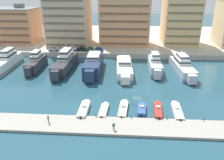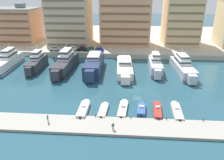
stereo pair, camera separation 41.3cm
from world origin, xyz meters
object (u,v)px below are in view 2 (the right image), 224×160
(yacht_white_far_left, at_px, (8,61))
(motorboat_blue_center_left, at_px, (141,109))
(yacht_ivory_center, at_px, (124,67))
(car_white_left, at_px, (64,48))
(motorboat_red_center, at_px, (157,110))
(motorboat_cream_mid_left, at_px, (123,109))
(car_green_center, at_px, (91,49))
(motorboat_white_far_left, at_px, (84,109))
(motorboat_cream_left, at_px, (103,110))
(car_blue_center_right, at_px, (99,49))
(car_silver_far_left, at_px, (55,48))
(motorboat_cream_center_right, at_px, (177,111))
(yacht_silver_center_right, at_px, (155,65))
(pedestrian_near_edge, at_px, (113,126))
(pedestrian_mid_deck, at_px, (48,118))
(yacht_charcoal_mid_left, at_px, (65,63))
(car_white_mid_left, at_px, (73,48))
(yacht_navy_center_left, at_px, (94,64))
(yacht_silver_mid_right, at_px, (183,67))
(car_black_center_left, at_px, (82,48))
(yacht_charcoal_left, at_px, (37,63))

(yacht_white_far_left, height_order, motorboat_blue_center_left, yacht_white_far_left)
(yacht_ivory_center, distance_m, car_white_left, 31.17)
(motorboat_blue_center_left, relative_size, motorboat_red_center, 0.78)
(motorboat_cream_mid_left, relative_size, car_green_center, 1.98)
(motorboat_white_far_left, xyz_separation_m, motorboat_cream_left, (4.51, 0.12, -0.16))
(motorboat_blue_center_left, distance_m, car_blue_center_right, 45.88)
(motorboat_white_far_left, xyz_separation_m, car_silver_far_left, (-20.52, 43.84, 2.39))
(motorboat_cream_center_right, bearing_deg, yacht_ivory_center, 116.13)
(yacht_silver_center_right, relative_size, pedestrian_near_edge, 10.87)
(car_white_left, distance_m, pedestrian_mid_deck, 50.69)
(motorboat_white_far_left, distance_m, motorboat_cream_left, 4.51)
(motorboat_cream_mid_left, xyz_separation_m, car_green_center, (-14.45, 43.49, 2.52))
(yacht_white_far_left, xyz_separation_m, car_silver_far_left, (11.54, 16.26, 0.58))
(car_white_left, bearing_deg, yacht_charcoal_mid_left, -73.11)
(car_silver_far_left, bearing_deg, yacht_charcoal_mid_left, -61.81)
(motorboat_red_center, distance_m, car_white_mid_left, 53.18)
(motorboat_cream_center_right, distance_m, car_green_center, 51.22)
(motorboat_cream_center_right, bearing_deg, car_white_left, 131.12)
(motorboat_cream_left, bearing_deg, yacht_navy_center_left, 103.01)
(yacht_silver_mid_right, xyz_separation_m, motorboat_cream_center_right, (-6.79, -25.78, -1.70))
(yacht_silver_center_right, relative_size, car_green_center, 4.17)
(car_white_left, height_order, car_black_center_left, same)
(motorboat_cream_mid_left, height_order, car_silver_far_left, car_silver_far_left)
(car_white_left, bearing_deg, car_white_mid_left, 10.69)
(motorboat_cream_mid_left, relative_size, pedestrian_mid_deck, 4.72)
(yacht_charcoal_left, xyz_separation_m, motorboat_cream_left, (26.08, -26.85, -1.88))
(yacht_ivory_center, relative_size, car_white_mid_left, 5.21)
(yacht_charcoal_left, xyz_separation_m, motorboat_white_far_left, (21.57, -26.97, -1.72))
(yacht_ivory_center, relative_size, motorboat_cream_mid_left, 2.67)
(car_black_center_left, bearing_deg, motorboat_blue_center_left, -62.95)
(yacht_silver_mid_right, relative_size, motorboat_red_center, 2.66)
(yacht_navy_center_left, xyz_separation_m, car_silver_far_left, (-18.97, 17.50, 0.58))
(car_white_mid_left, relative_size, pedestrian_mid_deck, 2.42)
(car_white_left, distance_m, car_blue_center_right, 14.41)
(car_black_center_left, bearing_deg, yacht_navy_center_left, -67.43)
(motorboat_white_far_left, relative_size, motorboat_blue_center_left, 1.34)
(car_silver_far_left, distance_m, car_white_left, 3.91)
(pedestrian_near_edge, bearing_deg, yacht_navy_center_left, 104.66)
(yacht_charcoal_mid_left, xyz_separation_m, pedestrian_mid_deck, (5.16, -32.48, -0.93))
(motorboat_white_far_left, xyz_separation_m, motorboat_blue_center_left, (13.12, 1.01, -0.05))
(yacht_white_far_left, relative_size, car_white_mid_left, 4.95)
(yacht_charcoal_mid_left, relative_size, pedestrian_near_edge, 13.76)
(motorboat_white_far_left, height_order, car_green_center, car_green_center)
(motorboat_cream_center_right, bearing_deg, yacht_charcoal_left, 148.49)
(motorboat_cream_left, bearing_deg, motorboat_white_far_left, -178.51)
(car_blue_center_right, bearing_deg, yacht_ivory_center, -59.05)
(car_silver_far_left, height_order, car_black_center_left, same)
(yacht_silver_mid_right, xyz_separation_m, car_green_center, (-33.35, 17.93, 0.78))
(yacht_charcoal_mid_left, distance_m, car_green_center, 18.67)
(motorboat_blue_center_left, bearing_deg, motorboat_cream_center_right, -1.19)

